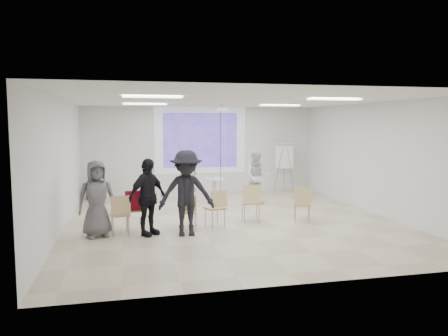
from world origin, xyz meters
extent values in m
cube|color=beige|center=(0.00, 0.00, -0.05)|extent=(8.00, 9.00, 0.10)
cube|color=white|center=(0.00, 0.00, 3.05)|extent=(8.00, 9.00, 0.10)
cube|color=silver|center=(0.00, 4.55, 1.50)|extent=(8.00, 0.10, 3.00)
cube|color=silver|center=(-4.05, 0.00, 1.50)|extent=(0.10, 9.00, 3.00)
cube|color=silver|center=(4.05, 0.00, 1.50)|extent=(0.10, 9.00, 3.00)
cube|color=silver|center=(0.00, 4.49, 1.85)|extent=(3.20, 0.01, 2.30)
cube|color=#4632AB|center=(0.00, 4.47, 1.85)|extent=(2.60, 0.01, 1.90)
cylinder|color=white|center=(0.09, 2.46, 0.03)|extent=(0.49, 0.49, 0.05)
cylinder|color=silver|center=(0.09, 2.46, 0.37)|extent=(0.13, 0.13, 0.69)
cylinder|color=silver|center=(0.09, 2.46, 0.74)|extent=(0.67, 0.67, 0.04)
cube|color=white|center=(0.14, 2.43, 0.77)|extent=(0.23, 0.18, 0.01)
cube|color=#449DCE|center=(0.00, 2.53, 0.78)|extent=(0.16, 0.22, 0.02)
imported|color=tan|center=(-0.83, 1.94, 0.86)|extent=(0.73, 0.60, 1.73)
imported|color=silver|center=(1.30, 1.98, 0.90)|extent=(0.97, 0.83, 1.80)
cube|color=white|center=(-0.65, 2.19, 1.14)|extent=(0.08, 0.14, 0.04)
cube|color=white|center=(1.12, 2.23, 1.21)|extent=(0.05, 0.11, 0.04)
cube|color=tan|center=(-2.71, -0.81, 0.44)|extent=(0.46, 0.46, 0.04)
cube|color=tan|center=(-2.69, -1.01, 0.69)|extent=(0.42, 0.14, 0.39)
cylinder|color=gray|center=(-2.86, -1.00, 0.22)|extent=(0.02, 0.02, 0.43)
cylinder|color=gray|center=(-2.53, -0.96, 0.22)|extent=(0.02, 0.02, 0.43)
cylinder|color=#919399|center=(-2.90, -0.67, 0.22)|extent=(0.02, 0.02, 0.43)
cylinder|color=gray|center=(-2.57, -0.63, 0.22)|extent=(0.02, 0.02, 0.43)
cube|color=tan|center=(-2.36, -0.46, 0.47)|extent=(0.47, 0.47, 0.04)
cube|color=tan|center=(-2.35, -0.66, 0.73)|extent=(0.44, 0.12, 0.42)
cylinder|color=gray|center=(-2.53, -0.65, 0.23)|extent=(0.02, 0.02, 0.46)
cylinder|color=gray|center=(-2.17, -0.62, 0.23)|extent=(0.02, 0.02, 0.46)
cylinder|color=#92959A|center=(-2.55, -0.29, 0.23)|extent=(0.02, 0.02, 0.46)
cylinder|color=gray|center=(-2.20, -0.27, 0.23)|extent=(0.02, 0.02, 0.46)
cube|color=#D0B678|center=(-1.15, -0.62, 0.40)|extent=(0.45, 0.45, 0.04)
cube|color=tan|center=(-1.20, -0.79, 0.62)|extent=(0.38, 0.17, 0.36)
cylinder|color=gray|center=(-1.34, -0.73, 0.20)|extent=(0.02, 0.02, 0.39)
cylinder|color=#93969B|center=(-1.04, -0.80, 0.20)|extent=(0.02, 0.02, 0.39)
cylinder|color=gray|center=(-1.26, -0.43, 0.20)|extent=(0.02, 0.02, 0.39)
cylinder|color=gray|center=(-0.97, -0.51, 0.20)|extent=(0.02, 0.02, 0.39)
cube|color=tan|center=(-0.53, -0.56, 0.44)|extent=(0.53, 0.53, 0.04)
cube|color=tan|center=(-0.47, -0.75, 0.69)|extent=(0.42, 0.22, 0.39)
cylinder|color=gray|center=(-0.63, -0.77, 0.22)|extent=(0.03, 0.03, 0.43)
cylinder|color=gray|center=(-0.32, -0.66, 0.22)|extent=(0.03, 0.03, 0.43)
cylinder|color=gray|center=(-0.74, -0.46, 0.22)|extent=(0.03, 0.03, 0.43)
cylinder|color=#94979D|center=(-0.43, -0.35, 0.22)|extent=(0.03, 0.03, 0.43)
cube|color=#CFB678|center=(0.46, -0.19, 0.47)|extent=(0.49, 0.49, 0.04)
cube|color=tan|center=(0.44, -0.40, 0.73)|extent=(0.45, 0.14, 0.42)
cylinder|color=gray|center=(0.26, -0.34, 0.23)|extent=(0.03, 0.03, 0.46)
cylinder|color=gray|center=(0.62, -0.38, 0.23)|extent=(0.03, 0.03, 0.46)
cylinder|color=gray|center=(0.30, 0.01, 0.23)|extent=(0.03, 0.03, 0.46)
cylinder|color=gray|center=(0.66, -0.03, 0.23)|extent=(0.03, 0.03, 0.46)
cube|color=tan|center=(1.68, -0.55, 0.44)|extent=(0.53, 0.53, 0.04)
cube|color=tan|center=(1.61, -0.74, 0.69)|extent=(0.42, 0.22, 0.40)
cylinder|color=gray|center=(1.47, -0.65, 0.22)|extent=(0.03, 0.03, 0.43)
cylinder|color=gray|center=(1.78, -0.76, 0.22)|extent=(0.03, 0.03, 0.43)
cylinder|color=gray|center=(1.57, -0.34, 0.22)|extent=(0.03, 0.03, 0.43)
cylinder|color=gray|center=(1.89, -0.45, 0.22)|extent=(0.03, 0.03, 0.43)
cube|color=maroon|center=(-2.36, -0.68, 0.72)|extent=(0.47, 0.14, 0.44)
imported|color=black|center=(-1.15, -0.60, 0.43)|extent=(0.34, 0.28, 0.02)
imported|color=black|center=(-2.12, -1.01, 0.97)|extent=(1.30, 1.23, 1.94)
imported|color=black|center=(-1.30, -1.22, 1.06)|extent=(1.40, 0.80, 2.11)
imported|color=#5E5D63|center=(-3.19, -0.90, 0.93)|extent=(1.03, 0.80, 1.86)
cylinder|color=gray|center=(2.69, 4.00, 0.80)|extent=(0.25, 0.26, 1.58)
cylinder|color=gray|center=(3.12, 3.88, 0.80)|extent=(0.34, 0.11, 1.58)
cylinder|color=gray|center=(2.98, 4.22, 0.80)|extent=(0.12, 0.35, 1.57)
cube|color=white|center=(2.93, 4.05, 1.29)|extent=(0.65, 0.34, 0.88)
cube|color=gray|center=(2.94, 4.08, 1.69)|extent=(0.63, 0.23, 0.06)
cube|color=black|center=(-3.50, 3.78, 0.27)|extent=(0.59, 0.53, 0.49)
cube|color=#95979D|center=(-3.50, 3.78, 0.63)|extent=(0.42, 0.39, 0.22)
cylinder|color=black|center=(-3.73, 3.71, 0.03)|extent=(0.07, 0.07, 0.06)
cylinder|color=black|center=(-3.36, 3.58, 0.03)|extent=(0.07, 0.07, 0.06)
cylinder|color=black|center=(-3.64, 3.98, 0.03)|extent=(0.07, 0.07, 0.06)
cylinder|color=black|center=(-3.27, 3.86, 0.03)|extent=(0.07, 0.07, 0.06)
cube|color=white|center=(0.10, 1.50, 2.82)|extent=(0.30, 0.25, 0.10)
cylinder|color=gray|center=(0.10, 1.50, 2.93)|extent=(0.04, 0.04, 0.14)
cylinder|color=black|center=(0.04, 1.42, 1.39)|extent=(0.01, 0.01, 2.77)
cylinder|color=white|center=(0.14, 1.40, 1.39)|extent=(0.01, 0.01, 2.77)
cube|color=white|center=(-2.00, 2.00, 2.97)|extent=(1.20, 0.30, 0.02)
cube|color=white|center=(2.00, 2.00, 2.97)|extent=(1.20, 0.30, 0.02)
cube|color=white|center=(-2.00, -1.50, 2.97)|extent=(1.20, 0.30, 0.02)
cube|color=white|center=(2.00, -1.50, 2.97)|extent=(1.20, 0.30, 0.02)
camera|label=1|loc=(-2.57, -10.51, 2.44)|focal=35.00mm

